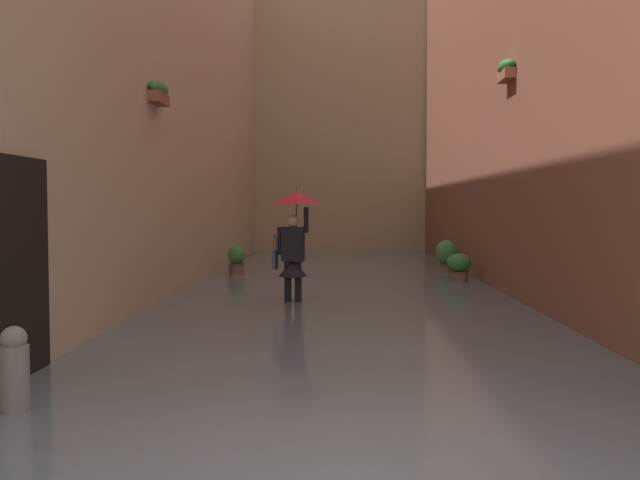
% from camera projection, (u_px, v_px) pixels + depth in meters
% --- Properties ---
extents(ground_plane, '(60.00, 60.00, 0.00)m').
position_uv_depth(ground_plane, '(340.00, 288.00, 14.92)').
color(ground_plane, gray).
extents(flood_water, '(6.96, 27.58, 0.09)m').
position_uv_depth(flood_water, '(340.00, 286.00, 14.92)').
color(flood_water, slate).
rests_on(flood_water, ground_plane).
extents(building_facade_right, '(2.04, 25.58, 11.34)m').
position_uv_depth(building_facade_right, '(150.00, 17.00, 14.76)').
color(building_facade_right, tan).
rests_on(building_facade_right, ground_plane).
extents(building_facade_far, '(9.76, 1.80, 9.90)m').
position_uv_depth(building_facade_far, '(340.00, 120.00, 26.36)').
color(building_facade_far, tan).
rests_on(building_facade_far, ground_plane).
extents(person_wading, '(0.92, 0.92, 2.05)m').
position_uv_depth(person_wading, '(294.00, 227.00, 12.14)').
color(person_wading, '#2D2319').
rests_on(person_wading, ground_plane).
extents(potted_plant_near_left, '(0.54, 0.54, 0.87)m').
position_uv_depth(potted_plant_near_left, '(446.00, 255.00, 18.10)').
color(potted_plant_near_left, brown).
rests_on(potted_plant_near_left, ground_plane).
extents(potted_plant_far_right, '(0.42, 0.42, 0.77)m').
position_uv_depth(potted_plant_far_right, '(236.00, 261.00, 17.31)').
color(potted_plant_far_right, brown).
rests_on(potted_plant_far_right, ground_plane).
extents(potted_plant_far_left, '(0.54, 0.54, 0.69)m').
position_uv_depth(potted_plant_far_left, '(459.00, 267.00, 15.64)').
color(potted_plant_far_left, brown).
rests_on(potted_plant_far_left, ground_plane).
extents(mooring_bollard, '(0.23, 0.23, 0.77)m').
position_uv_depth(mooring_bollard, '(14.00, 374.00, 5.66)').
color(mooring_bollard, slate).
rests_on(mooring_bollard, ground_plane).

